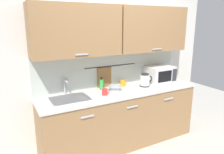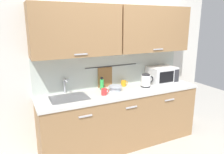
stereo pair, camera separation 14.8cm
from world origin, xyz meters
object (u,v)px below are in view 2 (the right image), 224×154
object	(u,v)px
mug_by_kettle	(124,83)
dish_soap_bottle	(102,84)
electric_kettle	(146,81)
microwave	(162,75)
mug_near_sink	(104,92)
mixing_bowl	(115,88)

from	to	relation	value
mug_by_kettle	dish_soap_bottle	bearing A→B (deg)	-179.20
electric_kettle	dish_soap_bottle	world-z (taller)	electric_kettle
microwave	mug_near_sink	world-z (taller)	microwave
microwave	electric_kettle	bearing A→B (deg)	-165.58
mug_near_sink	mixing_bowl	world-z (taller)	mug_near_sink
mug_near_sink	mug_by_kettle	xyz separation A→B (m)	(0.46, 0.26, 0.00)
electric_kettle	mug_near_sink	world-z (taller)	electric_kettle
electric_kettle	mug_by_kettle	size ratio (longest dim) A/B	1.89
microwave	mixing_bowl	world-z (taller)	microwave
mug_near_sink	dish_soap_bottle	bearing A→B (deg)	73.57
microwave	mug_by_kettle	world-z (taller)	microwave
mug_near_sink	electric_kettle	bearing A→B (deg)	6.20
microwave	dish_soap_bottle	bearing A→B (deg)	176.33
dish_soap_bottle	mixing_bowl	size ratio (longest dim) A/B	0.92
mixing_bowl	mug_by_kettle	size ratio (longest dim) A/B	1.78
electric_kettle	mug_near_sink	bearing A→B (deg)	-173.80
dish_soap_bottle	mug_near_sink	distance (m)	0.27
dish_soap_bottle	electric_kettle	bearing A→B (deg)	-13.83
electric_kettle	mug_near_sink	xyz separation A→B (m)	(-0.77, -0.08, -0.05)
mug_by_kettle	mixing_bowl	bearing A→B (deg)	-146.04
electric_kettle	mixing_bowl	bearing A→B (deg)	177.86
electric_kettle	mug_near_sink	distance (m)	0.78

